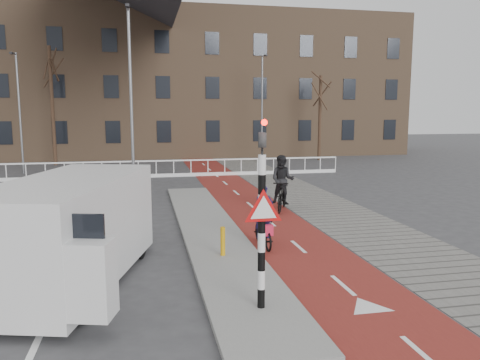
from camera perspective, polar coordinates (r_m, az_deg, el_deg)
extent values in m
plane|color=#38383A|center=(11.11, 3.05, -11.48)|extent=(120.00, 120.00, 0.00)
cube|color=maroon|center=(20.88, 0.06, -2.01)|extent=(2.50, 60.00, 0.01)
cube|color=slate|center=(21.61, 7.35, -1.73)|extent=(3.00, 60.00, 0.01)
cube|color=gray|center=(14.72, -3.59, -6.25)|extent=(1.80, 16.00, 0.12)
cylinder|color=black|center=(8.66, 2.65, -6.44)|extent=(0.14, 0.14, 2.88)
imported|color=black|center=(8.38, 2.73, 5.82)|extent=(0.13, 0.16, 0.80)
cylinder|color=#FF0C05|center=(8.23, 2.98, 7.03)|extent=(0.11, 0.02, 0.11)
cylinder|color=#CD920B|center=(12.03, -2.12, -7.46)|extent=(0.12, 0.12, 0.74)
imported|color=black|center=(13.21, 2.88, -6.25)|extent=(0.59, 1.64, 0.86)
imported|color=#1A153D|center=(13.08, 2.90, -3.89)|extent=(0.55, 0.36, 1.49)
cube|color=red|center=(12.65, 3.48, -6.14)|extent=(0.24, 0.16, 0.29)
imported|color=black|center=(17.89, 5.17, -1.83)|extent=(1.35, 2.05, 1.20)
imported|color=black|center=(17.80, 5.19, 0.01)|extent=(1.13, 1.03, 1.88)
cube|color=silver|center=(10.85, -20.01, -5.56)|extent=(3.57, 5.84, 2.18)
cube|color=#209323|center=(11.09, -25.65, -6.12)|extent=(0.96, 3.37, 0.55)
cube|color=#209323|center=(10.77, -14.15, -5.96)|extent=(0.96, 3.37, 0.55)
cube|color=black|center=(8.48, -22.43, -6.73)|extent=(1.90, 0.58, 0.90)
cylinder|color=black|center=(9.14, -19.07, -13.89)|extent=(0.47, 0.81, 0.76)
cylinder|color=black|center=(13.07, -20.27, -7.18)|extent=(0.47, 0.81, 0.76)
cylinder|color=black|center=(12.44, -12.38, -7.64)|extent=(0.47, 0.81, 0.76)
cube|color=silver|center=(27.35, -16.50, 2.11)|extent=(28.00, 0.08, 0.08)
cube|color=silver|center=(27.45, -16.43, 0.35)|extent=(28.00, 0.10, 0.20)
cube|color=#7F6047|center=(42.16, -12.35, 11.22)|extent=(46.00, 10.00, 12.00)
cylinder|color=#322016|center=(35.38, -21.90, 8.33)|extent=(0.24, 0.24, 8.21)
cylinder|color=#322016|center=(36.86, 9.71, 7.42)|extent=(0.25, 0.25, 6.46)
cylinder|color=slate|center=(20.12, -13.10, 8.69)|extent=(0.12, 0.12, 7.91)
cylinder|color=slate|center=(31.29, -25.25, 7.27)|extent=(0.12, 0.12, 7.20)
cylinder|color=slate|center=(35.23, 2.70, 8.63)|extent=(0.12, 0.12, 7.86)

